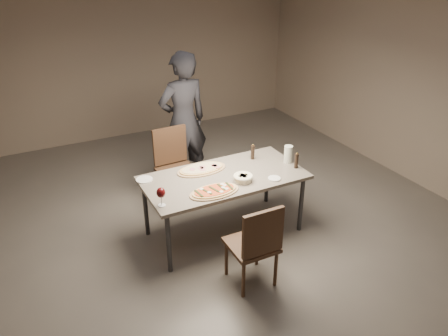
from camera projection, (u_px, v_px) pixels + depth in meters
name	position (u px, v px, depth m)	size (l,w,h in m)	color
room	(224.00, 121.00, 4.56)	(7.00, 7.00, 7.00)	#5A544E
dining_table	(224.00, 180.00, 4.88)	(1.80, 0.90, 0.75)	slate
zucchini_pizza	(214.00, 191.00, 4.52)	(0.55, 0.30, 0.05)	tan
ham_pizza	(202.00, 169.00, 4.97)	(0.58, 0.32, 0.04)	tan
bread_basket	(243.00, 177.00, 4.73)	(0.21, 0.21, 0.08)	#F5EBC7
oil_dish	(274.00, 178.00, 4.79)	(0.14, 0.14, 0.02)	white
pepper_mill_left	(296.00, 161.00, 4.99)	(0.05, 0.05, 0.19)	black
pepper_mill_right	(253.00, 152.00, 5.21)	(0.05, 0.05, 0.19)	black
carafe	(288.00, 154.00, 5.12)	(0.10, 0.10, 0.21)	silver
wine_glass	(161.00, 193.00, 4.24)	(0.09, 0.09, 0.20)	silver
side_plate	(144.00, 180.00, 4.77)	(0.18, 0.18, 0.01)	white
chair_near	(256.00, 242.00, 4.14)	(0.45, 0.45, 0.93)	#412A1B
chair_far	(174.00, 162.00, 5.60)	(0.49, 0.49, 0.99)	#412A1B
diner	(183.00, 121.00, 5.85)	(0.69, 0.45, 1.88)	black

